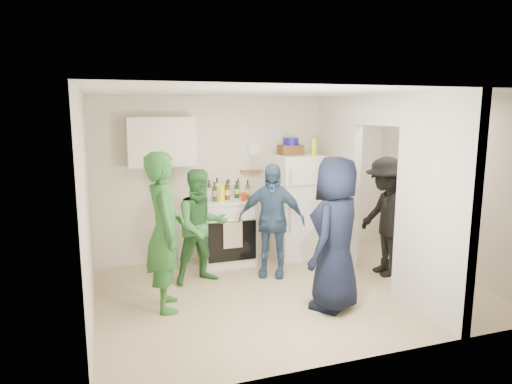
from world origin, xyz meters
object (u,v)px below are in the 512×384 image
wicker_basket (291,150)px  person_green_left (165,232)px  blue_bowl (291,142)px  person_green_center (202,226)px  person_nook (386,217)px  fridge (297,206)px  person_denim (271,220)px  yellow_cup_stack_top (314,147)px  stove (226,231)px  person_navy (336,234)px

wicker_basket → person_green_left: 2.64m
blue_bowl → person_green_center: size_ratio=0.16×
wicker_basket → person_nook: (0.94, -1.22, -0.86)m
fridge → person_green_left: 2.59m
wicker_basket → fridge: bearing=-26.6°
person_denim → person_nook: bearing=9.8°
person_green_center → person_green_left: bearing=-139.8°
yellow_cup_stack_top → person_green_left: size_ratio=0.14×
stove → fridge: fridge is taller
person_nook → blue_bowl: bearing=-140.1°
wicker_basket → person_green_left: (-2.13, -1.36, -0.77)m
wicker_basket → stove: bearing=-178.9°
person_green_left → person_nook: size_ratio=1.11×
person_denim → person_nook: person_nook is taller
fridge → person_navy: (-0.37, -1.93, 0.09)m
fridge → wicker_basket: size_ratio=4.61×
blue_bowl → person_nook: bearing=-52.4°
yellow_cup_stack_top → person_nook: size_ratio=0.15×
person_denim → blue_bowl: bearing=78.4°
stove → person_denim: (0.46, -0.72, 0.30)m
person_denim → yellow_cup_stack_top: bearing=59.9°
person_nook → wicker_basket: bearing=-140.1°
person_green_center → person_denim: size_ratio=0.97×
wicker_basket → person_green_left: person_green_left is taller
fridge → person_denim: size_ratio=1.02×
person_green_left → person_denim: size_ratio=1.17×
fridge → person_green_center: 1.78m
stove → person_denim: bearing=-57.4°
blue_bowl → person_green_center: (-1.56, -0.68, -1.05)m
person_green_left → person_denim: 1.67m
person_green_left → person_denim: bearing=-64.3°
blue_bowl → person_green_center: 2.00m
blue_bowl → wicker_basket: bearing=0.0°
fridge → yellow_cup_stack_top: bearing=-24.4°
blue_bowl → yellow_cup_stack_top: bearing=-25.1°
yellow_cup_stack_top → blue_bowl: bearing=154.9°
blue_bowl → person_nook: (0.94, -1.22, -0.99)m
fridge → person_green_center: bearing=-159.2°
fridge → wicker_basket: (-0.10, 0.05, 0.88)m
blue_bowl → person_denim: blue_bowl is taller
person_denim → person_navy: person_navy is taller
person_green_center → person_denim: person_denim is taller
yellow_cup_stack_top → person_green_left: yellow_cup_stack_top is taller
stove → wicker_basket: size_ratio=2.81×
wicker_basket → yellow_cup_stack_top: 0.36m
person_green_left → person_navy: (1.86, -0.62, -0.03)m
blue_bowl → person_navy: blue_bowl is taller
fridge → person_green_center: fridge is taller
yellow_cup_stack_top → person_navy: bearing=-107.8°
person_navy → wicker_basket: bearing=-136.8°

